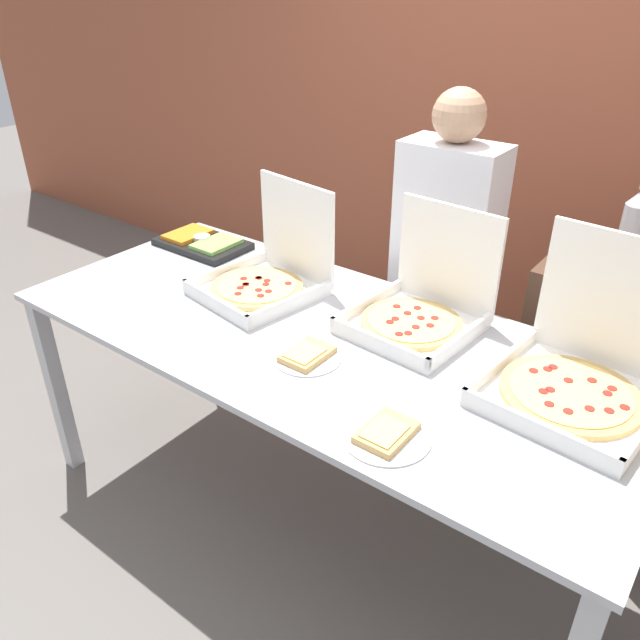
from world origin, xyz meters
The scene contains 12 objects.
ground_plane centered at (0.00, 0.00, 0.00)m, with size 16.00×16.00×0.00m, color slate.
brick_wall_behind centered at (0.00, 1.70, 1.40)m, with size 10.00×0.06×2.80m.
buffet_table centered at (0.00, 0.00, 0.79)m, with size 2.27×0.98×0.88m.
pizza_box_near_left centered at (-0.36, 0.13, 0.96)m, with size 0.47×0.49×0.41m.
pizza_box_far_right centered at (0.83, 0.18, 0.96)m, with size 0.50×0.51×0.46m.
pizza_box_far_left centered at (0.25, 0.26, 0.96)m, with size 0.44×0.45×0.40m.
paper_plate_front_left centered at (0.07, -0.16, 0.90)m, with size 0.23×0.23×0.03m.
paper_plate_front_right centered at (0.48, -0.34, 0.89)m, with size 0.25×0.25×0.03m.
veggie_tray centered at (-0.89, 0.29, 0.91)m, with size 0.42×0.25×0.05m.
sideboard_podium centered at (0.80, 0.90, 0.51)m, with size 0.60×0.57×1.03m.
soda_bottle centered at (0.75, 0.91, 1.17)m, with size 0.10×0.10×0.33m.
person_guest_plaid centered at (0.11, 0.71, 0.85)m, with size 0.40×0.22×1.62m.
Camera 1 is at (1.14, -1.50, 2.00)m, focal length 35.00 mm.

